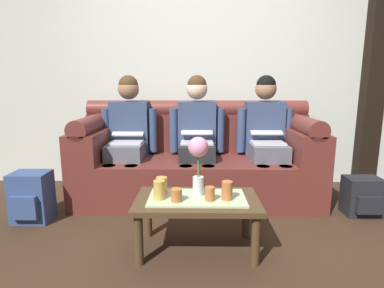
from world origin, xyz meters
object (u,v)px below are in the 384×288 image
object	(u,v)px
person_right	(266,133)
cup_near_left	(176,195)
backpack_right	(362,197)
couch	(197,161)
cup_far_left	(159,190)
cup_near_right	(162,185)
person_middle	(197,133)
cup_far_right	(227,190)
backpack_left	(31,197)
coffee_table	(197,206)
person_left	(128,133)
flower_vase	(198,156)
cup_far_center	(210,194)

from	to	relation	value
person_right	cup_near_left	world-z (taller)	person_right
cup_near_left	backpack_right	size ratio (longest dim) A/B	0.25
couch	cup_far_left	xyz separation A→B (m)	(-0.25, -1.10, 0.08)
person_right	cup_near_right	size ratio (longest dim) A/B	10.96
person_middle	cup_far_right	world-z (taller)	person_middle
person_middle	cup_near_left	bearing A→B (deg)	-96.74
backpack_right	cup_far_left	bearing A→B (deg)	-159.14
backpack_left	coffee_table	bearing A→B (deg)	-17.62
backpack_right	cup_near_right	bearing A→B (deg)	-162.86
person_left	cup_near_left	size ratio (longest dim) A/B	14.53
cup_near_left	backpack_left	bearing A→B (deg)	157.37
couch	person_right	bearing A→B (deg)	-0.34
cup_far_right	backpack_left	distance (m)	1.66
person_left	person_right	xyz separation A→B (m)	(1.37, -0.00, 0.00)
cup_near_left	backpack_left	world-z (taller)	cup_near_left
cup_near_left	flower_vase	bearing A→B (deg)	41.16
person_right	cup_near_right	bearing A→B (deg)	-133.72
cup_near_right	cup_far_center	world-z (taller)	cup_near_right
person_right	cup_far_left	size ratio (longest dim) A/B	9.69
flower_vase	backpack_left	xyz separation A→B (m)	(-1.38, 0.39, -0.45)
person_left	coffee_table	xyz separation A→B (m)	(0.69, -1.06, -0.34)
couch	person_left	distance (m)	0.74
cup_far_center	cup_far_left	xyz separation A→B (m)	(-0.33, 0.02, 0.02)
coffee_table	cup_far_center	world-z (taller)	cup_far_center
person_middle	cup_far_center	xyz separation A→B (m)	(0.08, -1.12, -0.23)
cup_near_right	backpack_left	bearing A→B (deg)	162.48
flower_vase	coffee_table	bearing A→B (deg)	-99.62
cup_far_right	person_left	bearing A→B (deg)	128.75
cup_far_left	backpack_right	distance (m)	1.84
coffee_table	cup_near_right	xyz separation A→B (m)	(-0.25, 0.08, 0.12)
person_left	cup_far_left	distance (m)	1.20
person_left	backpack_left	distance (m)	1.03
cup_far_right	backpack_left	xyz separation A→B (m)	(-1.57, 0.48, -0.24)
cup_far_left	backpack_left	world-z (taller)	cup_far_left
person_left	cup_far_right	distance (m)	1.43
person_middle	flower_vase	xyz separation A→B (m)	(0.01, -1.01, 0.00)
person_left	cup_far_center	bearing A→B (deg)	-55.49
cup_far_center	cup_near_left	bearing A→B (deg)	-175.25
person_left	flower_vase	xyz separation A→B (m)	(0.69, -1.01, 0.00)
couch	flower_vase	world-z (taller)	couch
person_left	person_middle	xyz separation A→B (m)	(0.69, -0.00, 0.00)
person_middle	cup_near_right	bearing A→B (deg)	-104.23
coffee_table	cup_far_left	distance (m)	0.28
person_left	flower_vase	distance (m)	1.23
cup_near_right	flower_vase	bearing A→B (deg)	-8.34
person_middle	backpack_left	xyz separation A→B (m)	(-1.38, -0.62, -0.45)
person_middle	cup_far_center	distance (m)	1.15
couch	backpack_left	world-z (taller)	couch
cup_far_center	backpack_left	xyz separation A→B (m)	(-1.46, 0.50, -0.22)
cup_far_right	cup_far_center	bearing A→B (deg)	-170.61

